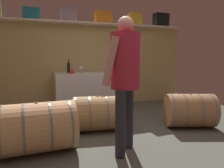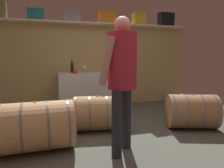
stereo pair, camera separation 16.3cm
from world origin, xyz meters
The scene contains 16 objects.
ground_plane centered at (0.00, 0.63, -0.01)m, with size 6.30×8.22×0.02m, color #54574C.
back_wall_panel centered at (0.00, 2.51, 0.97)m, with size 5.10×0.10×1.93m, color tan.
high_shelf_board centered at (0.00, 2.36, 1.95)m, with size 4.69×0.40×0.03m, color silver.
toolcase_teal centered at (-1.20, 2.36, 2.09)m, with size 0.34×0.21×0.24m, color #1B7586.
toolcase_grey centered at (-0.42, 2.36, 2.12)m, with size 0.32×0.24×0.31m, color gray.
toolcase_orange centered at (0.38, 2.36, 2.10)m, with size 0.38×0.24×0.28m, color orange.
toolcase_yellow centered at (1.20, 2.36, 2.11)m, with size 0.28×0.24×0.29m, color yellow.
toolcase_black centered at (1.96, 2.36, 2.13)m, with size 0.38×0.21×0.34m, color black.
work_cabinet centered at (-0.09, 2.15, 0.42)m, with size 1.40×0.60×0.84m, color white.
wine_bottle_dark centered at (-0.47, 2.18, 0.97)m, with size 0.07×0.07×0.29m.
wine_glass centered at (-0.21, 2.12, 0.95)m, with size 0.09×0.09×0.15m.
red_funnel centered at (-0.43, 1.97, 0.90)m, with size 0.11×0.11×0.11m, color red.
wine_barrel_near centered at (-0.25, 0.71, 0.29)m, with size 0.93×0.69×0.58m.
wine_barrel_far centered at (-1.19, 0.21, 0.32)m, with size 0.96×0.66×0.65m.
wine_barrel_flank centered at (1.29, 0.34, 0.29)m, with size 0.94×0.80×0.58m.
winemaker_pouring centered at (-0.15, -0.17, 1.03)m, with size 0.52×0.53×1.68m.
Camera 2 is at (-1.04, -2.63, 1.22)m, focal length 34.44 mm.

